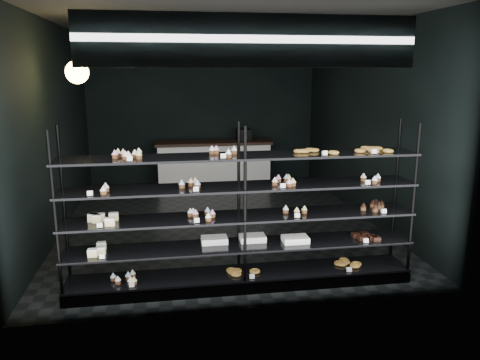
% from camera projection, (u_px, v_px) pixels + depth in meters
% --- Properties ---
extents(room, '(5.01, 6.01, 3.20)m').
position_uv_depth(room, '(218.00, 126.00, 7.51)').
color(room, black).
rests_on(room, ground).
extents(display_shelf, '(4.00, 0.50, 1.91)m').
position_uv_depth(display_shelf, '(240.00, 235.00, 5.37)').
color(display_shelf, black).
rests_on(display_shelf, room).
extents(signage, '(3.30, 0.05, 0.50)m').
position_uv_depth(signage, '(252.00, 41.00, 4.43)').
color(signage, '#0E1646').
rests_on(signage, room).
extents(pendant_lamp, '(0.30, 0.30, 0.88)m').
position_uv_depth(pendant_lamp, '(77.00, 72.00, 6.08)').
color(pendant_lamp, black).
rests_on(pendant_lamp, room).
extents(service_counter, '(2.49, 0.65, 1.23)m').
position_uv_depth(service_counter, '(214.00, 163.00, 10.19)').
color(service_counter, white).
rests_on(service_counter, room).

